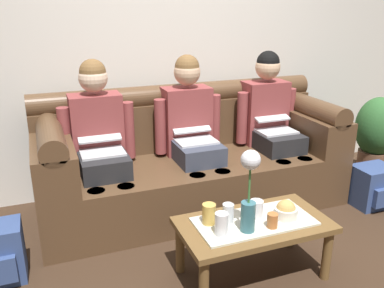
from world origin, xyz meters
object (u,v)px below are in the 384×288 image
object	(u,v)px
couch	(191,161)
cup_near_right	(228,213)
cup_near_left	(256,209)
person_right	(271,119)
cup_far_right	(221,224)
snack_bowl	(286,211)
backpack_right	(373,187)
potted_plant	(376,134)
coffee_table	(254,229)
cup_far_center	(209,214)
cup_far_left	(272,221)
person_left	(99,138)
person_middle	(191,128)
flower_vase	(249,188)

from	to	relation	value
couch	cup_near_right	xyz separation A→B (m)	(-0.16, -1.02, 0.07)
couch	cup_near_left	xyz separation A→B (m)	(0.03, -1.02, 0.06)
person_right	cup_far_right	bearing A→B (deg)	-131.11
snack_bowl	cup_near_left	xyz separation A→B (m)	(-0.16, 0.07, 0.01)
backpack_right	potted_plant	distance (m)	0.70
couch	coffee_table	size ratio (longest dim) A/B	2.68
cup_far_center	cup_far_left	size ratio (longest dim) A/B	1.43
person_right	potted_plant	world-z (taller)	person_right
person_left	person_middle	world-z (taller)	same
cup_near_left	flower_vase	bearing A→B (deg)	-135.97
person_middle	person_right	xyz separation A→B (m)	(0.72, -0.00, 0.00)
person_middle	cup_far_right	world-z (taller)	person_middle
cup_near_right	backpack_right	world-z (taller)	cup_near_right
couch	person_right	world-z (taller)	person_right
coffee_table	cup_near_right	xyz separation A→B (m)	(-0.16, 0.03, 0.12)
cup_near_left	cup_far_center	xyz separation A→B (m)	(-0.29, 0.04, 0.01)
cup_near_left	cup_far_center	world-z (taller)	cup_far_center
person_left	cup_near_right	bearing A→B (deg)	-60.69
coffee_table	backpack_right	bearing A→B (deg)	18.60
coffee_table	flower_vase	world-z (taller)	flower_vase
person_left	coffee_table	xyz separation A→B (m)	(0.72, -1.05, -0.34)
person_left	backpack_right	distance (m)	2.24
snack_bowl	cup_near_left	world-z (taller)	snack_bowl
person_middle	potted_plant	world-z (taller)	person_middle
cup_far_center	flower_vase	bearing A→B (deg)	-41.81
person_left	cup_near_right	xyz separation A→B (m)	(0.57, -1.01, -0.22)
cup_far_left	potted_plant	xyz separation A→B (m)	(1.77, 1.04, 0.01)
coffee_table	cup_near_left	distance (m)	0.12
person_middle	coffee_table	distance (m)	1.10
person_left	person_middle	distance (m)	0.72
snack_bowl	flower_vase	bearing A→B (deg)	-169.71
coffee_table	potted_plant	world-z (taller)	potted_plant
coffee_table	cup_far_center	world-z (taller)	cup_far_center
cup_near_right	potted_plant	distance (m)	2.18
person_left	flower_vase	xyz separation A→B (m)	(0.63, -1.13, -0.02)
person_right	coffee_table	size ratio (longest dim) A/B	1.36
snack_bowl	potted_plant	size ratio (longest dim) A/B	0.18
person_right	cup_far_center	xyz separation A→B (m)	(-0.99, -0.98, -0.22)
couch	person_right	distance (m)	0.78
couch	person_middle	size ratio (longest dim) A/B	1.97
person_right	cup_far_center	bearing A→B (deg)	-135.31
person_right	cup_far_right	xyz separation A→B (m)	(-0.97, -1.11, -0.22)
person_left	backpack_right	size ratio (longest dim) A/B	3.61
person_right	cup_near_right	size ratio (longest dim) A/B	10.23
snack_bowl	backpack_right	distance (m)	1.31
cup_near_left	cup_near_right	xyz separation A→B (m)	(-0.19, 0.00, 0.01)
flower_vase	potted_plant	size ratio (longest dim) A/B	0.62
person_right	flower_vase	world-z (taller)	person_right
person_middle	cup_near_left	distance (m)	1.04
couch	flower_vase	distance (m)	1.17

